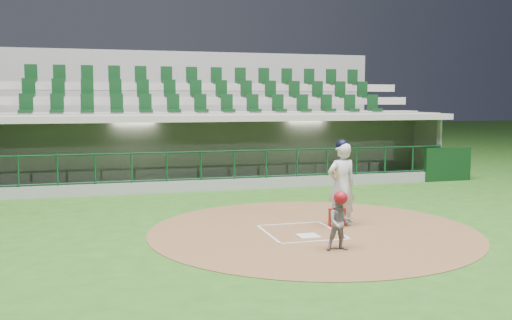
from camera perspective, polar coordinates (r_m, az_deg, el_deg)
The scene contains 8 objects.
ground at distance 12.73m, azimuth 4.11°, elevation -6.97°, with size 120.00×120.00×0.00m, color #224E16.
dirt_circle at distance 12.65m, azimuth 5.70°, elevation -7.04°, with size 7.20×7.20×0.01m, color brown.
home_plate at distance 12.09m, azimuth 5.24°, elevation -7.57°, with size 0.43×0.43×0.02m, color silver.
batter_box_chalk at distance 12.45m, azimuth 4.58°, elevation -7.18°, with size 1.55×1.80×0.01m.
dugout_structure at distance 20.06m, azimuth -2.98°, elevation 0.56°, with size 16.40×3.70×3.00m.
seating_deck at distance 23.01m, azimuth -5.08°, elevation 2.37°, with size 17.00×6.72×5.15m.
batter at distance 12.95m, azimuth 8.54°, elevation -2.33°, with size 0.91×0.90×1.98m.
catcher at distance 10.96m, azimuth 8.41°, elevation -6.03°, with size 0.57×0.48×1.14m.
Camera 1 is at (-4.21, -11.68, 2.83)m, focal length 40.00 mm.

